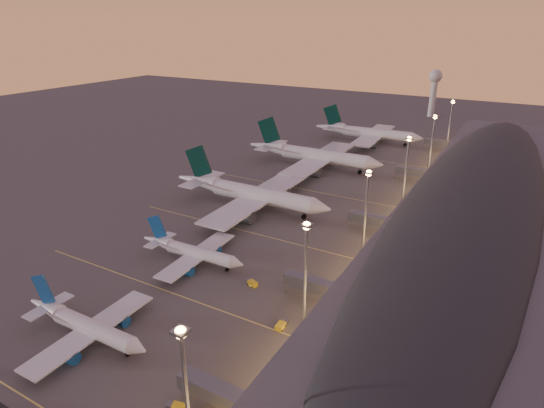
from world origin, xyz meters
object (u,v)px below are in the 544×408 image
(airliner_narrow_south, at_px, (85,325))
(airliner_wide_mid, at_px, (313,155))
(baggage_tug_a, at_px, (176,406))
(baggage_tug_c, at_px, (251,283))
(airliner_wide_far, at_px, (368,133))
(radar_tower, at_px, (434,85))
(airliner_wide_near, at_px, (249,193))
(airliner_narrow_north, at_px, (191,252))
(baggage_tug_d, at_px, (281,325))

(airliner_narrow_south, xyz_separation_m, airliner_wide_mid, (-9.79, 138.01, 2.30))
(baggage_tug_a, bearing_deg, baggage_tug_c, 90.44)
(airliner_wide_far, relative_size, radar_tower, 1.90)
(airliner_wide_mid, distance_m, airliner_wide_far, 58.33)
(radar_tower, bearing_deg, airliner_wide_near, -96.22)
(airliner_narrow_north, height_order, radar_tower, radar_tower)
(airliner_wide_far, bearing_deg, baggage_tug_a, -83.05)
(baggage_tug_d, bearing_deg, airliner_wide_mid, -160.05)
(airliner_wide_mid, height_order, baggage_tug_c, airliner_wide_mid)
(airliner_narrow_south, xyz_separation_m, airliner_wide_near, (-9.06, 81.11, 2.10))
(airliner_wide_mid, height_order, radar_tower, radar_tower)
(baggage_tug_a, bearing_deg, airliner_narrow_south, 156.77)
(baggage_tug_c, bearing_deg, airliner_wide_mid, 127.44)
(airliner_wide_near, distance_m, airliner_wide_mid, 56.90)
(baggage_tug_a, bearing_deg, airliner_wide_far, 86.04)
(airliner_wide_mid, xyz_separation_m, baggage_tug_d, (45.22, -113.54, -5.03))
(airliner_wide_near, bearing_deg, baggage_tug_a, -65.89)
(airliner_wide_far, distance_m, baggage_tug_c, 161.45)
(airliner_wide_far, bearing_deg, baggage_tug_d, -79.78)
(airliner_wide_mid, height_order, airliner_wide_far, airliner_wide_mid)
(airliner_wide_far, relative_size, baggage_tug_d, 15.28)
(radar_tower, distance_m, baggage_tug_d, 265.04)
(airliner_narrow_south, distance_m, baggage_tug_d, 43.15)
(airliner_narrow_south, relative_size, radar_tower, 1.09)
(airliner_narrow_south, height_order, baggage_tug_d, airliner_narrow_south)
(airliner_narrow_north, xyz_separation_m, baggage_tug_c, (21.51, -2.06, -2.64))
(airliner_narrow_north, distance_m, airliner_wide_near, 43.69)
(airliner_wide_far, xyz_separation_m, baggage_tug_a, (32.63, -201.23, -4.63))
(baggage_tug_c, bearing_deg, baggage_tug_d, -16.03)
(radar_tower, height_order, baggage_tug_d, radar_tower)
(airliner_narrow_north, xyz_separation_m, radar_tower, (14.85, 249.58, 18.69))
(airliner_wide_near, xyz_separation_m, airliner_wide_mid, (-0.72, 56.90, 0.21))
(airliner_wide_mid, distance_m, baggage_tug_d, 122.32)
(airliner_narrow_north, xyz_separation_m, baggage_tug_a, (31.54, -43.49, -2.73))
(airliner_wide_far, relative_size, baggage_tug_c, 14.42)
(airliner_narrow_north, bearing_deg, airliner_wide_near, 97.67)
(baggage_tug_d, bearing_deg, airliner_wide_far, -169.29)
(baggage_tug_c, bearing_deg, airliner_wide_far, 119.15)
(airliner_wide_mid, xyz_separation_m, baggage_tug_c, (29.88, -101.92, -5.03))
(airliner_narrow_north, xyz_separation_m, airliner_wide_mid, (-8.37, 99.86, 2.39))
(airliner_wide_far, xyz_separation_m, radar_tower, (15.95, 91.85, 16.79))
(radar_tower, height_order, baggage_tug_c, radar_tower)
(airliner_wide_near, bearing_deg, baggage_tug_c, -57.35)
(radar_tower, distance_m, baggage_tug_a, 294.33)
(airliner_wide_far, relative_size, baggage_tug_a, 17.45)
(airliner_wide_mid, relative_size, radar_tower, 2.08)
(airliner_narrow_north, height_order, baggage_tug_a, airliner_narrow_north)
(airliner_wide_near, distance_m, baggage_tug_a, 95.05)
(baggage_tug_a, bearing_deg, airliner_wide_mid, 92.38)
(airliner_narrow_north, height_order, airliner_wide_near, airliner_wide_near)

